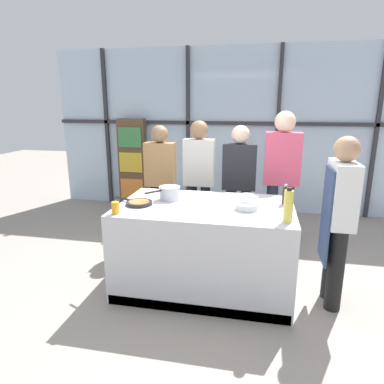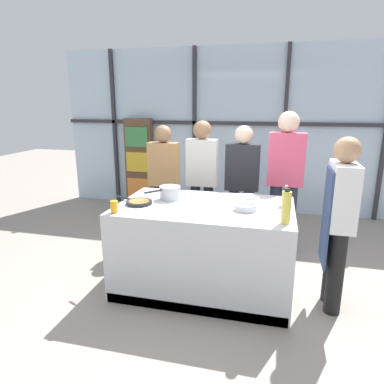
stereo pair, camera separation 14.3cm
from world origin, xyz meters
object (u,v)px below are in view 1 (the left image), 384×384
at_px(spectator_far_left, 160,177).
at_px(pepper_grinder, 285,195).
at_px(frying_pan, 139,203).
at_px(saucepan, 169,193).
at_px(white_plate, 249,196).
at_px(spectator_center_left, 199,175).
at_px(spectator_far_right, 282,174).
at_px(chef, 339,214).
at_px(spectator_center_right, 239,181).
at_px(mixing_bowl, 247,206).
at_px(oil_bottle, 288,206).
at_px(juice_glass_near, 115,208).

bearing_deg(spectator_far_left, pepper_grinder, 151.20).
relative_size(frying_pan, pepper_grinder, 2.14).
bearing_deg(saucepan, white_plate, 19.18).
xyz_separation_m(spectator_center_left, spectator_far_right, (1.04, 0.00, 0.06)).
bearing_deg(frying_pan, pepper_grinder, 12.25).
height_order(spectator_center_left, pepper_grinder, spectator_center_left).
height_order(chef, spectator_center_right, spectator_center_right).
relative_size(spectator_far_left, spectator_far_right, 0.90).
height_order(spectator_center_right, spectator_far_right, spectator_far_right).
bearing_deg(mixing_bowl, chef, -0.60).
distance_m(spectator_far_right, oil_bottle, 1.41).
bearing_deg(mixing_bowl, spectator_center_left, 120.90).
height_order(spectator_far_left, saucepan, spectator_far_left).
relative_size(chef, saucepan, 4.61).
height_order(chef, juice_glass_near, chef).
xyz_separation_m(saucepan, mixing_bowl, (0.82, -0.19, -0.04)).
xyz_separation_m(spectator_center_left, saucepan, (-0.15, -0.93, 0.00)).
bearing_deg(chef, spectator_center_left, 53.00).
bearing_deg(chef, spectator_far_right, 22.03).
bearing_deg(spectator_far_left, chef, 150.79).
height_order(mixing_bowl, juice_glass_near, juice_glass_near).
bearing_deg(juice_glass_near, mixing_bowl, 17.29).
relative_size(spectator_center_left, frying_pan, 3.74).
distance_m(spectator_far_right, saucepan, 1.51).
height_order(chef, white_plate, chef).
distance_m(saucepan, mixing_bowl, 0.84).
relative_size(spectator_far_left, spectator_center_left, 0.96).
relative_size(white_plate, juice_glass_near, 2.03).
bearing_deg(mixing_bowl, white_plate, 89.97).
distance_m(mixing_bowl, oil_bottle, 0.47).
xyz_separation_m(spectator_far_right, saucepan, (-1.19, -0.93, -0.06)).
xyz_separation_m(chef, white_plate, (-0.83, 0.49, -0.00)).
relative_size(chef, pepper_grinder, 7.72).
height_order(frying_pan, oil_bottle, oil_bottle).
xyz_separation_m(mixing_bowl, oil_bottle, (0.36, -0.29, 0.11)).
relative_size(saucepan, white_plate, 1.51).
bearing_deg(spectator_center_right, oil_bottle, 109.84).
distance_m(spectator_center_right, spectator_far_right, 0.53).
distance_m(spectator_center_left, juice_glass_near, 1.57).
xyz_separation_m(white_plate, mixing_bowl, (-0.00, -0.48, 0.03)).
height_order(spectator_center_right, mixing_bowl, spectator_center_right).
bearing_deg(juice_glass_near, spectator_far_left, 90.50).
bearing_deg(spectator_far_right, frying_pan, 39.05).
bearing_deg(saucepan, spectator_center_right, 54.28).
distance_m(spectator_far_right, frying_pan, 1.86).
height_order(spectator_far_right, oil_bottle, spectator_far_right).
bearing_deg(white_plate, oil_bottle, -64.96).
distance_m(oil_bottle, pepper_grinder, 0.55).
bearing_deg(mixing_bowl, spectator_far_left, 136.76).
xyz_separation_m(white_plate, oil_bottle, (0.36, -0.77, 0.14)).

